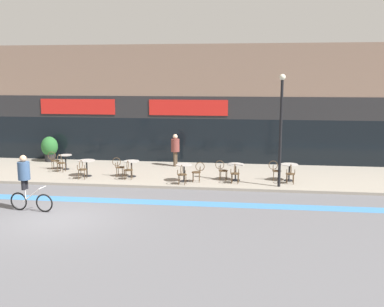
{
  "coord_description": "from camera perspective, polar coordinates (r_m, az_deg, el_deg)",
  "views": [
    {
      "loc": [
        6.39,
        -13.98,
        4.8
      ],
      "look_at": [
        3.84,
        5.85,
        1.34
      ],
      "focal_mm": 42.0,
      "sensor_mm": 36.0,
      "label": 1
    }
  ],
  "objects": [
    {
      "name": "bistro_table_2",
      "position": [
        21.23,
        -7.69,
        -1.51
      ],
      "size": [
        0.73,
        0.73,
        0.76
      ],
      "color": "black",
      "rests_on": "sidewalk_slab"
    },
    {
      "name": "cafe_chair_4_near",
      "position": [
        19.78,
        5.48,
        -2.37
      ],
      "size": [
        0.43,
        0.59,
        0.9
      ],
      "rotation": [
        0.0,
        0.0,
        1.49
      ],
      "color": "#4C3823",
      "rests_on": "sidewalk_slab"
    },
    {
      "name": "cafe_chair_4_side",
      "position": [
        20.43,
        3.8,
        -1.95
      ],
      "size": [
        0.59,
        0.44,
        0.9
      ],
      "rotation": [
        0.0,
        0.0,
        -0.1
      ],
      "color": "#4C3823",
      "rests_on": "sidewalk_slab"
    },
    {
      "name": "bike_lane_stripe",
      "position": [
        18.23,
        -13.55,
        -5.71
      ],
      "size": [
        36.0,
        0.7,
        0.01
      ],
      "primitive_type": "cube",
      "color": "#3D7AB7",
      "rests_on": "ground"
    },
    {
      "name": "storefront_facade",
      "position": [
        26.77,
        -6.53,
        6.37
      ],
      "size": [
        40.0,
        4.06,
        6.47
      ],
      "color": "#7F6656",
      "rests_on": "ground"
    },
    {
      "name": "cafe_chair_0_side",
      "position": [
        23.81,
        -17.15,
        -0.68
      ],
      "size": [
        0.6,
        0.45,
        0.9
      ],
      "rotation": [
        0.0,
        0.0,
        0.13
      ],
      "color": "#4C3823",
      "rests_on": "sidewalk_slab"
    },
    {
      "name": "bistro_table_4",
      "position": [
        20.39,
        5.55,
        -1.92
      ],
      "size": [
        0.78,
        0.78,
        0.76
      ],
      "color": "black",
      "rests_on": "sidewalk_slab"
    },
    {
      "name": "ground_plane",
      "position": [
        16.11,
        -16.59,
        -7.93
      ],
      "size": [
        120.0,
        120.0,
        0.0
      ],
      "primitive_type": "plane",
      "color": "#5B5B60"
    },
    {
      "name": "lamp_post",
      "position": [
        19.19,
        11.23,
        3.94
      ],
      "size": [
        0.26,
        0.26,
        4.76
      ],
      "color": "black",
      "rests_on": "sidewalk_slab"
    },
    {
      "name": "cafe_chair_2_side",
      "position": [
        21.4,
        -9.31,
        -1.52
      ],
      "size": [
        0.58,
        0.41,
        0.9
      ],
      "rotation": [
        0.0,
        0.0,
        0.02
      ],
      "color": "#4C3823",
      "rests_on": "sidewalk_slab"
    },
    {
      "name": "bistro_table_5",
      "position": [
        20.7,
        12.25,
        -1.91
      ],
      "size": [
        0.77,
        0.77,
        0.76
      ],
      "color": "black",
      "rests_on": "sidewalk_slab"
    },
    {
      "name": "cafe_chair_1_near",
      "position": [
        21.15,
        -13.81,
        -1.81
      ],
      "size": [
        0.4,
        0.58,
        0.9
      ],
      "rotation": [
        0.0,
        0.0,
        1.58
      ],
      "color": "#4C3823",
      "rests_on": "sidewalk_slab"
    },
    {
      "name": "cafe_chair_5_near",
      "position": [
        20.09,
        12.4,
        -2.36
      ],
      "size": [
        0.41,
        0.58,
        0.9
      ],
      "rotation": [
        0.0,
        0.0,
        1.59
      ],
      "color": "#4C3823",
      "rests_on": "sidewalk_slab"
    },
    {
      "name": "cafe_chair_3_near",
      "position": [
        19.49,
        -1.3,
        -2.51
      ],
      "size": [
        0.42,
        0.58,
        0.9
      ],
      "rotation": [
        0.0,
        0.0,
        1.52
      ],
      "color": "#4C3823",
      "rests_on": "sidewalk_slab"
    },
    {
      "name": "bistro_table_0",
      "position": [
        23.57,
        -15.76,
        -0.7
      ],
      "size": [
        0.64,
        0.64,
        0.75
      ],
      "color": "black",
      "rests_on": "sidewalk_slab"
    },
    {
      "name": "cafe_chair_0_near",
      "position": [
        23.01,
        -16.37,
        -1.0
      ],
      "size": [
        0.43,
        0.59,
        0.9
      ],
      "rotation": [
        0.0,
        0.0,
        1.51
      ],
      "color": "#4C3823",
      "rests_on": "sidewalk_slab"
    },
    {
      "name": "cafe_chair_3_side",
      "position": [
        20.02,
        0.76,
        -2.17
      ],
      "size": [
        0.59,
        0.42,
        0.9
      ],
      "rotation": [
        0.0,
        0.0,
        3.2
      ],
      "color": "#4C3823",
      "rests_on": "sidewalk_slab"
    },
    {
      "name": "bistro_table_1",
      "position": [
        21.72,
        -13.23,
        -1.39
      ],
      "size": [
        0.8,
        0.8,
        0.77
      ],
      "color": "black",
      "rests_on": "sidewalk_slab"
    },
    {
      "name": "sidewalk_slab",
      "position": [
        22.67,
        -9.22,
        -2.37
      ],
      "size": [
        40.0,
        5.5,
        0.12
      ],
      "primitive_type": "cube",
      "color": "gray",
      "rests_on": "ground"
    },
    {
      "name": "bistro_table_3",
      "position": [
        20.09,
        -1.02,
        -2.02
      ],
      "size": [
        0.73,
        0.73,
        0.78
      ],
      "color": "black",
      "rests_on": "sidewalk_slab"
    },
    {
      "name": "pedestrian_near_end",
      "position": [
        23.47,
        -2.14,
        0.81
      ],
      "size": [
        0.53,
        0.53,
        1.69
      ],
      "rotation": [
        0.0,
        0.0,
        -0.24
      ],
      "color": "#4C3D2D",
      "rests_on": "sidewalk_slab"
    },
    {
      "name": "cafe_chair_2_near",
      "position": [
        20.64,
        -8.12,
        -1.91
      ],
      "size": [
        0.43,
        0.59,
        0.9
      ],
      "rotation": [
        0.0,
        0.0,
        1.66
      ],
      "color": "#4C3823",
      "rests_on": "sidewalk_slab"
    },
    {
      "name": "cyclist_0",
      "position": [
        17.08,
        -20.36,
        -3.04
      ],
      "size": [
        1.68,
        0.54,
        2.04
      ],
      "rotation": [
        0.0,
        0.0,
        -0.1
      ],
      "color": "black",
      "rests_on": "ground"
    },
    {
      "name": "planter_pot",
      "position": [
        26.03,
        -17.64,
        0.69
      ],
      "size": [
        0.9,
        0.9,
        1.38
      ],
      "color": "#232326",
      "rests_on": "sidewalk_slab"
    },
    {
      "name": "cafe_chair_5_side",
      "position": [
        20.66,
        10.52,
        -1.97
      ],
      "size": [
        0.58,
        0.42,
        0.9
      ],
      "rotation": [
        0.0,
        0.0,
        -0.05
      ],
      "color": "#4C3823",
      "rests_on": "sidewalk_slab"
    }
  ]
}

